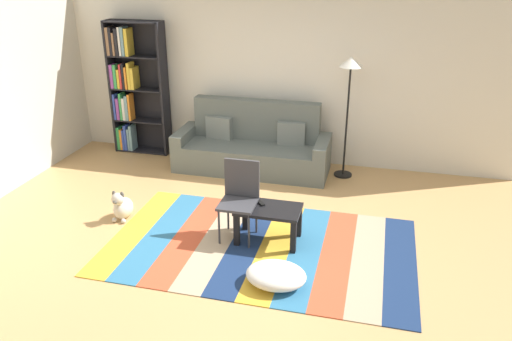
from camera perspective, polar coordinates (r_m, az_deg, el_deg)
name	(u,v)px	position (r m, az deg, el deg)	size (l,w,h in m)	color
ground_plane	(238,238)	(5.85, -1.99, -7.62)	(14.00, 14.00, 0.00)	tan
back_wall	(284,73)	(7.68, 3.21, 10.83)	(6.80, 0.10, 2.70)	silver
left_wall	(5,89)	(7.55, -26.35, 8.23)	(0.10, 5.50, 2.70)	beige
rug	(260,246)	(5.69, 0.46, -8.50)	(3.35, 2.02, 0.01)	gold
couch	(253,147)	(7.55, -0.35, 2.60)	(2.26, 0.80, 1.00)	#59605B
bookshelf	(132,88)	(8.31, -13.77, 8.98)	(0.90, 0.28, 2.07)	black
coffee_table	(268,214)	(5.64, 1.41, -4.95)	(0.71, 0.44, 0.41)	black
pouf	(276,275)	(5.06, 2.26, -11.66)	(0.59, 0.47, 0.20)	white
dog	(122,207)	(6.40, -14.77, -3.95)	(0.22, 0.35, 0.40)	beige
standing_lamp	(350,78)	(7.09, 10.50, 10.21)	(0.32, 0.32, 1.73)	black
tv_remote	(260,203)	(5.69, 0.50, -3.63)	(0.04, 0.15, 0.02)	black
folding_chair	(240,193)	(5.67, -1.83, -2.55)	(0.40, 0.40, 0.90)	#38383D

